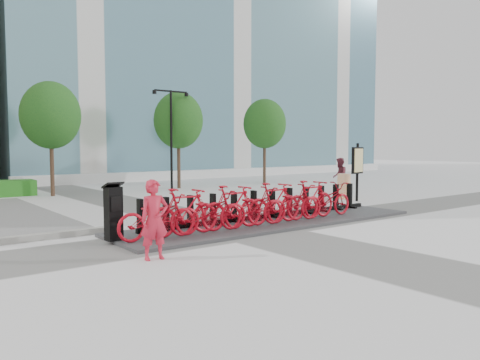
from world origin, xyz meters
TOP-DOWN VIEW (x-y plane):
  - ground at (0.00, 0.00)m, footprint 120.00×120.00m
  - glass_building at (14.00, 26.00)m, footprint 32.00×16.00m
  - tree_1 at (-1.50, 12.00)m, footprint 2.60×2.60m
  - tree_2 at (5.00, 12.00)m, footprint 2.60×2.60m
  - tree_3 at (11.00, 12.00)m, footprint 2.60×2.60m
  - streetlamp at (4.00, 11.00)m, footprint 2.00×0.20m
  - dock_pad at (1.30, 0.30)m, footprint 9.60×2.40m
  - dock_rail_posts at (1.36, 0.77)m, footprint 8.02×0.50m
  - bike_0 at (-2.60, -0.05)m, footprint 1.96×0.68m
  - bike_1 at (-1.88, -0.05)m, footprint 1.90×0.54m
  - bike_2 at (-1.16, -0.05)m, footprint 1.96×0.68m
  - bike_3 at (-0.44, -0.05)m, footprint 1.90×0.54m
  - bike_4 at (0.28, -0.05)m, footprint 1.96×0.68m
  - bike_5 at (1.00, -0.05)m, footprint 1.90×0.54m
  - bike_6 at (1.72, -0.05)m, footprint 1.96×0.68m
  - bike_7 at (2.44, -0.05)m, footprint 1.90×0.54m
  - bike_8 at (3.16, -0.05)m, footprint 1.96×0.68m
  - kiosk at (-3.45, 0.43)m, footprint 0.43×0.37m
  - worker_red at (-3.41, -1.48)m, footprint 0.60×0.42m
  - pedestrian at (9.59, 4.92)m, footprint 1.04×0.99m
  - construction_barrel at (7.97, 3.30)m, footprint 0.71×0.71m
  - map_sign at (7.66, 2.37)m, footprint 0.78×0.25m

SIDE VIEW (x-z plane):
  - ground at x=0.00m, z-range 0.00..0.00m
  - dock_pad at x=1.30m, z-range 0.00..0.08m
  - dock_rail_posts at x=1.36m, z-range 0.08..0.93m
  - construction_barrel at x=7.97m, z-range 0.00..1.06m
  - bike_0 at x=-2.60m, z-range 0.08..1.11m
  - bike_2 at x=-1.16m, z-range 0.08..1.11m
  - bike_4 at x=0.28m, z-range 0.08..1.11m
  - bike_6 at x=1.72m, z-range 0.08..1.11m
  - bike_8 at x=3.16m, z-range 0.08..1.11m
  - bike_1 at x=-1.88m, z-range 0.08..1.22m
  - bike_3 at x=-0.44m, z-range 0.08..1.22m
  - bike_5 at x=1.00m, z-range 0.08..1.22m
  - bike_7 at x=2.44m, z-range 0.08..1.22m
  - kiosk at x=-3.45m, z-range 0.05..1.39m
  - worker_red at x=-3.41m, z-range 0.00..1.57m
  - pedestrian at x=9.59m, z-range 0.00..1.68m
  - map_sign at x=7.66m, z-range 0.38..2.73m
  - streetlamp at x=4.00m, z-range 0.63..5.63m
  - tree_1 at x=-1.50m, z-range 1.04..6.14m
  - tree_2 at x=5.00m, z-range 1.04..6.14m
  - tree_3 at x=11.00m, z-range 1.04..6.14m
  - glass_building at x=14.00m, z-range 0.00..24.00m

